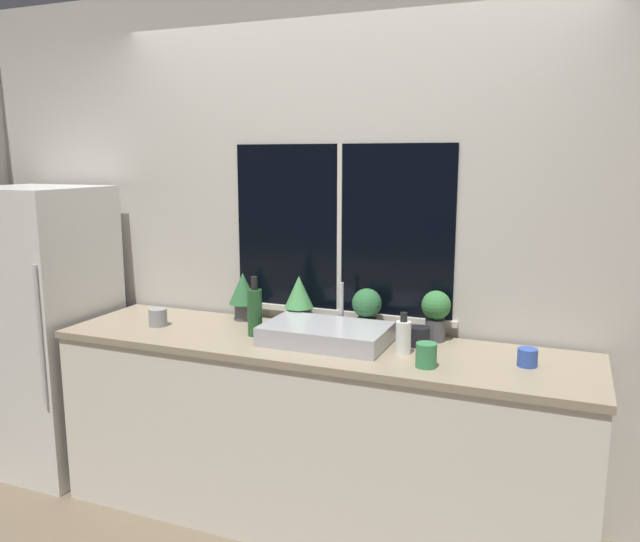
# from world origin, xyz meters

# --- Properties ---
(wall_back) EXTENTS (8.00, 0.09, 2.70)m
(wall_back) POSITION_xyz_m (0.00, 0.70, 1.35)
(wall_back) COLOR #BCB7AD
(wall_back) RESTS_ON ground_plane
(wall_left) EXTENTS (0.06, 7.00, 2.70)m
(wall_left) POSITION_xyz_m (-2.32, 1.50, 1.35)
(wall_left) COLOR #BCB7AD
(wall_left) RESTS_ON ground_plane
(counter) EXTENTS (2.61, 0.65, 0.93)m
(counter) POSITION_xyz_m (0.00, 0.31, 0.47)
(counter) COLOR silver
(counter) RESTS_ON ground_plane
(refrigerator) EXTENTS (0.69, 0.64, 1.65)m
(refrigerator) POSITION_xyz_m (-1.70, 0.29, 0.82)
(refrigerator) COLOR silver
(refrigerator) RESTS_ON ground_plane
(sink) EXTENTS (0.59, 0.41, 0.26)m
(sink) POSITION_xyz_m (0.06, 0.32, 0.98)
(sink) COLOR #ADADB2
(sink) RESTS_ON counter
(potted_plant_far_left) EXTENTS (0.15, 0.15, 0.26)m
(potted_plant_far_left) POSITION_xyz_m (-0.52, 0.56, 1.08)
(potted_plant_far_left) COLOR #4C4C51
(potted_plant_far_left) RESTS_ON counter
(potted_plant_center_left) EXTENTS (0.15, 0.15, 0.27)m
(potted_plant_center_left) POSITION_xyz_m (-0.19, 0.56, 1.07)
(potted_plant_center_left) COLOR #4C4C51
(potted_plant_center_left) RESTS_ON counter
(potted_plant_center_right) EXTENTS (0.15, 0.15, 0.23)m
(potted_plant_center_right) POSITION_xyz_m (0.18, 0.56, 1.06)
(potted_plant_center_right) COLOR #4C4C51
(potted_plant_center_right) RESTS_ON counter
(potted_plant_far_right) EXTENTS (0.14, 0.14, 0.25)m
(potted_plant_far_right) POSITION_xyz_m (0.53, 0.56, 1.07)
(potted_plant_far_right) COLOR #4C4C51
(potted_plant_far_right) RESTS_ON counter
(soap_bottle) EXTENTS (0.07, 0.07, 0.19)m
(soap_bottle) POSITION_xyz_m (0.44, 0.30, 1.01)
(soap_bottle) COLOR white
(soap_bottle) RESTS_ON counter
(bottle_tall) EXTENTS (0.07, 0.07, 0.30)m
(bottle_tall) POSITION_xyz_m (-0.32, 0.31, 1.06)
(bottle_tall) COLOR #235128
(bottle_tall) RESTS_ON counter
(mug_green) EXTENTS (0.09, 0.09, 0.10)m
(mug_green) POSITION_xyz_m (0.58, 0.16, 0.98)
(mug_green) COLOR #38844C
(mug_green) RESTS_ON counter
(mug_blue) EXTENTS (0.08, 0.08, 0.08)m
(mug_blue) POSITION_xyz_m (0.97, 0.33, 0.97)
(mug_blue) COLOR #3351AD
(mug_blue) RESTS_ON counter
(mug_grey) EXTENTS (0.10, 0.10, 0.09)m
(mug_grey) POSITION_xyz_m (-0.88, 0.28, 0.98)
(mug_grey) COLOR gray
(mug_grey) RESTS_ON counter
(mug_black) EXTENTS (0.10, 0.10, 0.09)m
(mug_black) POSITION_xyz_m (0.48, 0.44, 0.98)
(mug_black) COLOR black
(mug_black) RESTS_ON counter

